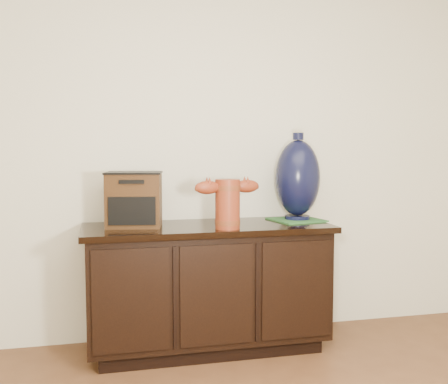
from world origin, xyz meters
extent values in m
plane|color=#EBE8CB|center=(0.00, 2.50, 1.30)|extent=(4.50, 0.00, 4.50)
cube|color=black|center=(0.00, 2.23, 0.04)|extent=(1.29, 0.45, 0.08)
cube|color=black|center=(0.00, 2.23, 0.40)|extent=(1.40, 0.50, 0.64)
cube|color=black|center=(0.00, 2.23, 0.74)|extent=(1.46, 0.56, 0.03)
cube|color=black|center=(-0.47, 1.97, 0.40)|extent=(0.41, 0.01, 0.56)
cube|color=black|center=(0.00, 1.97, 0.40)|extent=(0.41, 0.01, 0.56)
cube|color=black|center=(0.47, 1.97, 0.40)|extent=(0.41, 0.01, 0.56)
cylinder|color=maroon|center=(0.08, 2.06, 0.89)|extent=(0.16, 0.16, 0.28)
cylinder|color=#43180C|center=(0.08, 2.06, 0.79)|extent=(0.17, 0.17, 0.03)
cylinder|color=#43180C|center=(0.08, 2.06, 0.99)|extent=(0.17, 0.17, 0.03)
ellipsoid|color=maroon|center=(-0.04, 2.04, 0.99)|extent=(0.16, 0.10, 0.07)
ellipsoid|color=maroon|center=(0.20, 2.08, 0.99)|extent=(0.16, 0.10, 0.07)
cube|color=#3B220E|center=(-0.42, 2.27, 0.91)|extent=(0.34, 0.29, 0.31)
cube|color=black|center=(-0.45, 2.15, 0.86)|extent=(0.26, 0.05, 0.16)
cube|color=black|center=(-0.42, 2.27, 1.07)|extent=(0.36, 0.31, 0.01)
cube|color=#2C622D|center=(0.58, 2.29, 0.76)|extent=(0.34, 0.34, 0.01)
cylinder|color=black|center=(0.59, 2.29, 0.78)|extent=(0.16, 0.16, 0.02)
ellipsoid|color=black|center=(0.59, 2.29, 1.02)|extent=(0.33, 0.33, 0.47)
cylinder|color=black|center=(0.59, 2.29, 1.28)|extent=(0.07, 0.07, 0.04)
cylinder|color=#5A0F10|center=(-0.30, 2.30, 0.83)|extent=(0.06, 0.06, 0.15)
cylinder|color=silver|center=(-0.30, 2.30, 0.92)|extent=(0.06, 0.06, 0.02)
camera|label=1|loc=(-0.61, -0.79, 1.21)|focal=42.00mm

